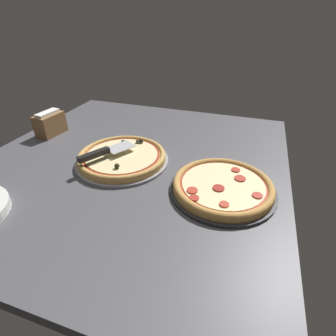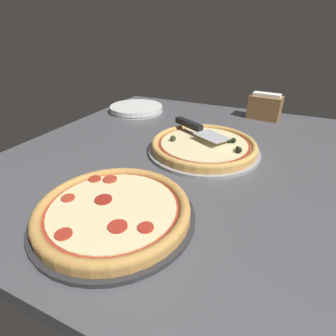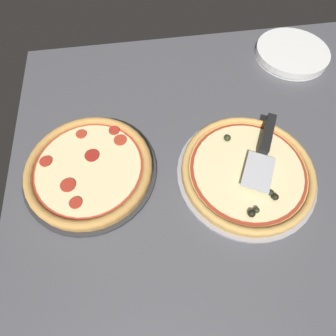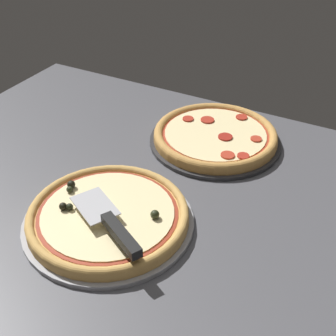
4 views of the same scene
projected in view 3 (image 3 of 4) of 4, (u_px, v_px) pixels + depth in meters
ground_plane at (235, 189)px, 67.79cm from camera, size 122.21×115.53×3.60cm
pizza_pan_front at (246, 174)px, 67.26cm from camera, size 35.34×35.34×1.00cm
pizza_front at (247, 171)px, 65.59cm from camera, size 33.22×33.22×4.00cm
pizza_pan_back at (91, 171)px, 67.63cm from camera, size 34.10×34.10×1.00cm
pizza_back at (89, 168)px, 66.05cm from camera, size 32.05×32.05×2.73cm
serving_spatula at (266, 142)px, 65.70cm from camera, size 21.71×14.66×2.00cm
plate_stack at (292, 53)px, 88.84cm from camera, size 24.16×24.16×2.80cm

